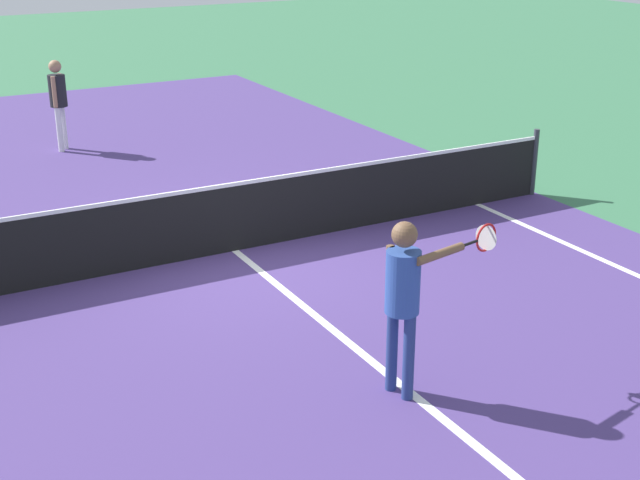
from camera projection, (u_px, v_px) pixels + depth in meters
The scene contains 6 objects.
ground_plane at pixel (235, 251), 11.77m from camera, with size 60.00×60.00×0.00m, color #38724C.
court_surface_inbounds at pixel (235, 251), 11.77m from camera, with size 10.62×24.40×0.00m, color #4C387A.
line_center_service at pixel (357, 349), 9.14m from camera, with size 0.10×6.40×0.01m, color white.
net at pixel (234, 216), 11.59m from camera, with size 10.50×0.09×1.07m.
player_near at pixel (405, 288), 7.94m from camera, with size 1.25×0.41×1.74m.
player_far at pixel (58, 95), 16.29m from camera, with size 0.32×0.37×1.71m.
Camera 1 is at (-4.23, -10.16, 4.33)m, focal length 49.00 mm.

